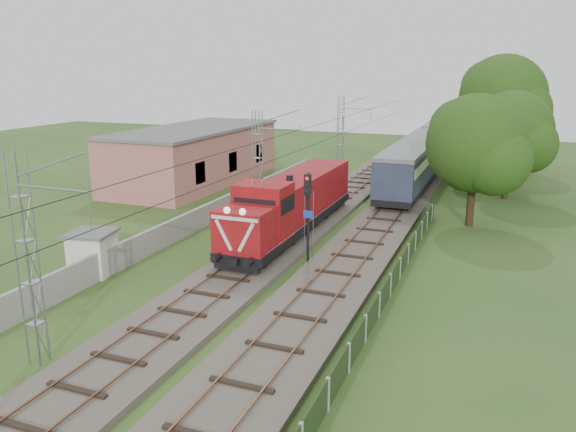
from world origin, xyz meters
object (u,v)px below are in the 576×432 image
at_px(coach_rake, 445,132).
at_px(relay_hut, 93,253).
at_px(signal_post, 308,203).
at_px(locomotive, 292,203).

distance_m(coach_rake, relay_hut, 54.22).
bearing_deg(signal_post, relay_hut, -151.22).
distance_m(locomotive, signal_post, 5.70).
bearing_deg(signal_post, coach_rake, 87.28).
height_order(locomotive, relay_hut, locomotive).
relative_size(coach_rake, signal_post, 13.50).
bearing_deg(relay_hut, signal_post, 28.78).
bearing_deg(locomotive, relay_hut, -125.48).
bearing_deg(locomotive, coach_rake, 83.27).
relative_size(coach_rake, relay_hut, 26.12).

